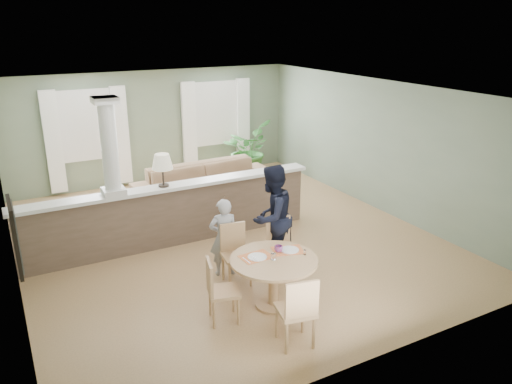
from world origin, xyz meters
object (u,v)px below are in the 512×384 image
sofa (209,187)px  man_person (272,217)px  chair_near (298,309)px  dining_table (274,268)px  child_person (224,237)px  chair_far_boy (235,251)px  houseplant (247,150)px  chair_far_man (280,243)px  chair_side (218,288)px

sofa → man_person: (-0.19, -2.97, 0.40)m
chair_near → dining_table: bearing=-91.3°
child_person → chair_far_boy: bearing=115.0°
houseplant → chair_near: houseplant is taller
houseplant → chair_far_man: 5.17m
child_person → dining_table: bearing=113.9°
chair_near → chair_side: bearing=-46.0°
houseplant → dining_table: (-2.49, -5.62, -0.12)m
dining_table → chair_side: bearing=179.0°
chair_far_boy → chair_near: chair_near is taller
sofa → chair_near: chair_near is taller
chair_far_man → chair_far_boy: bearing=-170.4°
chair_near → man_person: size_ratio=0.56×
chair_near → child_person: (0.00, 2.12, 0.10)m
chair_far_boy → man_person: man_person is taller
chair_far_man → chair_near: (-0.81, -1.77, 0.03)m
dining_table → man_person: (0.58, 1.06, 0.27)m
dining_table → man_person: 1.24m
sofa → dining_table: bearing=-103.1°
man_person → chair_far_man: bearing=69.2°
sofa → man_person: bearing=-95.9°
chair_far_boy → chair_far_man: bearing=2.9°
child_person → man_person: (0.79, -0.11, 0.22)m
chair_far_man → dining_table: bearing=-110.9°
houseplant → dining_table: size_ratio=1.17×
dining_table → child_person: bearing=100.5°
sofa → dining_table: (-0.77, -4.03, 0.13)m
sofa → child_person: size_ratio=2.46×
sofa → chair_far_boy: bearing=-108.7°
sofa → chair_far_man: (-0.17, -3.21, 0.05)m
sofa → chair_side: 4.32m
chair_near → chair_side: 1.14m
chair_far_boy → chair_far_man: size_ratio=1.01×
houseplant → man_person: (-1.91, -4.56, 0.15)m
dining_table → child_person: (-0.22, 1.17, 0.05)m
chair_near → man_person: 2.19m
dining_table → man_person: man_person is taller
chair_far_man → houseplant: bearing=83.3°
chair_side → child_person: size_ratio=0.70×
dining_table → man_person: bearing=61.3°
sofa → child_person: 3.03m
sofa → dining_table: sofa is taller
chair_near → child_person: child_person is taller
chair_far_boy → sofa: bearing=81.9°
sofa → chair_side: (-1.60, -4.02, 0.04)m
houseplant → child_person: 5.21m
chair_side → dining_table: bearing=-76.4°
chair_far_man → chair_side: size_ratio=1.03×
man_person → chair_side: bearing=12.8°
child_person → houseplant: bearing=-107.9°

